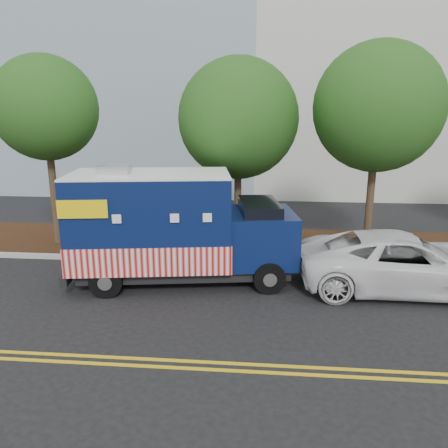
{
  "coord_description": "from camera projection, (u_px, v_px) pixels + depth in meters",
  "views": [
    {
      "loc": [
        2.54,
        -12.18,
        4.91
      ],
      "look_at": [
        1.37,
        0.6,
        1.57
      ],
      "focal_mm": 35.0,
      "sensor_mm": 36.0,
      "label": 1
    }
  ],
  "objects": [
    {
      "name": "white_car",
      "position": [
        404.0,
        262.0,
        12.19
      ],
      "size": [
        5.84,
        2.73,
        1.62
      ],
      "primitive_type": "imported",
      "rotation": [
        0.0,
        0.0,
        1.56
      ],
      "color": "white",
      "rests_on": "ground"
    },
    {
      "name": "ground",
      "position": [
        177.0,
        278.0,
        13.2
      ],
      "size": [
        120.0,
        120.0,
        0.0
      ],
      "primitive_type": "plane",
      "color": "black",
      "rests_on": "ground"
    },
    {
      "name": "sign_post",
      "position": [
        136.0,
        226.0,
        14.54
      ],
      "size": [
        0.06,
        0.06,
        2.4
      ],
      "primitive_type": "cube",
      "color": "#473828",
      "rests_on": "ground"
    },
    {
      "name": "food_truck",
      "position": [
        172.0,
        230.0,
        12.64
      ],
      "size": [
        6.82,
        3.36,
        3.45
      ],
      "rotation": [
        0.0,
        0.0,
        0.15
      ],
      "color": "black",
      "rests_on": "ground"
    },
    {
      "name": "tree_a",
      "position": [
        45.0,
        109.0,
        15.12
      ],
      "size": [
        3.62,
        3.62,
        6.81
      ],
      "color": "#38281C",
      "rests_on": "ground"
    },
    {
      "name": "curb",
      "position": [
        185.0,
        260.0,
        14.53
      ],
      "size": [
        120.0,
        0.18,
        0.15
      ],
      "primitive_type": "cube",
      "color": "#9E9E99",
      "rests_on": "ground"
    },
    {
      "name": "tree_b",
      "position": [
        238.0,
        119.0,
        15.12
      ],
      "size": [
        4.18,
        4.18,
        6.73
      ],
      "color": "#38281C",
      "rests_on": "ground"
    },
    {
      "name": "centerline_near",
      "position": [
        135.0,
        358.0,
        8.91
      ],
      "size": [
        120.0,
        0.1,
        0.01
      ],
      "primitive_type": "cube",
      "color": "gold",
      "rests_on": "ground"
    },
    {
      "name": "mulch_strip",
      "position": [
        195.0,
        242.0,
        16.55
      ],
      "size": [
        120.0,
        4.0,
        0.15
      ],
      "primitive_type": "cube",
      "color": "black",
      "rests_on": "ground"
    },
    {
      "name": "centerline_far",
      "position": [
        131.0,
        365.0,
        8.67
      ],
      "size": [
        120.0,
        0.1,
        0.01
      ],
      "primitive_type": "cube",
      "color": "gold",
      "rests_on": "ground"
    },
    {
      "name": "tree_c",
      "position": [
        378.0,
        108.0,
        14.18
      ],
      "size": [
        4.2,
        4.2,
        7.12
      ],
      "color": "#38281C",
      "rests_on": "ground"
    }
  ]
}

